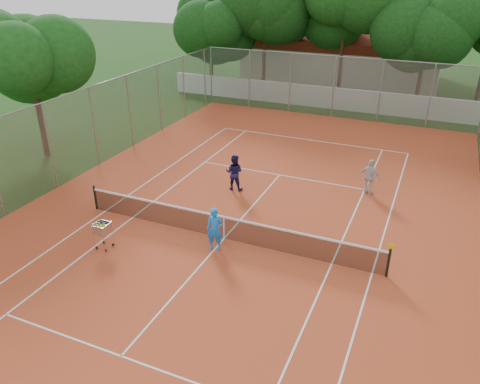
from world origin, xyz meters
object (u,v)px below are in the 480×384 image
at_px(player_near, 215,229).
at_px(ball_hopper, 103,235).
at_px(player_far_right, 370,177).
at_px(clubhouse, 343,53).
at_px(tennis_net, 224,227).
at_px(player_far_left, 234,172).

relative_size(player_near, ball_hopper, 1.48).
bearing_deg(player_far_right, clubhouse, -59.36).
distance_m(player_near, ball_hopper, 4.05).
xyz_separation_m(tennis_net, player_near, (0.01, -0.76, 0.33)).
height_order(player_near, ball_hopper, player_near).
bearing_deg(player_far_left, player_near, 98.30).
bearing_deg(tennis_net, player_near, -89.40).
bearing_deg(clubhouse, player_near, -86.14).
bearing_deg(clubhouse, player_far_right, -74.61).
relative_size(tennis_net, clubhouse, 0.72).
relative_size(clubhouse, ball_hopper, 14.84).
height_order(tennis_net, ball_hopper, ball_hopper).
height_order(clubhouse, player_near, clubhouse).
relative_size(tennis_net, player_near, 7.28).
distance_m(clubhouse, player_far_left, 24.98).
xyz_separation_m(clubhouse, player_near, (2.01, -29.76, -1.36)).
bearing_deg(ball_hopper, tennis_net, 34.15).
relative_size(player_far_left, ball_hopper, 1.52).
relative_size(tennis_net, ball_hopper, 10.75).
distance_m(player_far_right, ball_hopper, 11.59).
xyz_separation_m(player_far_left, player_far_right, (5.71, 1.98, -0.02)).
bearing_deg(clubhouse, player_far_left, -88.62).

